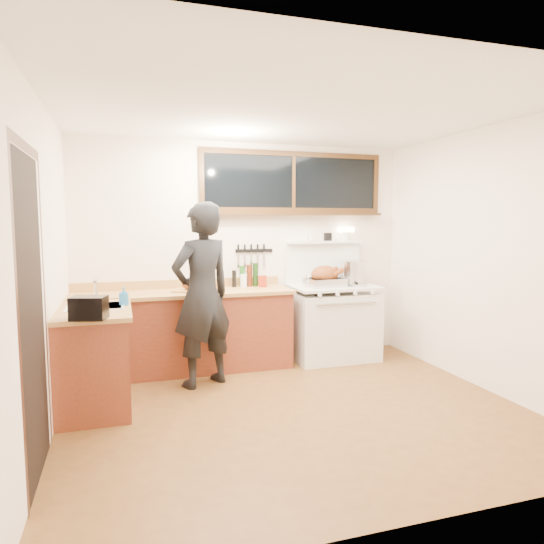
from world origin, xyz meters
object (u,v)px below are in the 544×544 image
object	(u,v)px
cutting_board	(191,287)
roast_turkey	(325,278)
vintage_stove	(332,320)
man	(202,295)

from	to	relation	value
cutting_board	roast_turkey	world-z (taller)	roast_turkey
vintage_stove	roast_turkey	xyz separation A→B (m)	(-0.13, -0.05, 0.53)
man	vintage_stove	bearing A→B (deg)	16.76
man	cutting_board	size ratio (longest dim) A/B	4.16
man	roast_turkey	world-z (taller)	man
cutting_board	roast_turkey	size ratio (longest dim) A/B	0.93
vintage_stove	roast_turkey	size ratio (longest dim) A/B	3.32
cutting_board	roast_turkey	xyz separation A→B (m)	(1.58, -0.06, 0.05)
cutting_board	roast_turkey	bearing A→B (deg)	-2.24
vintage_stove	man	size ratio (longest dim) A/B	0.86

